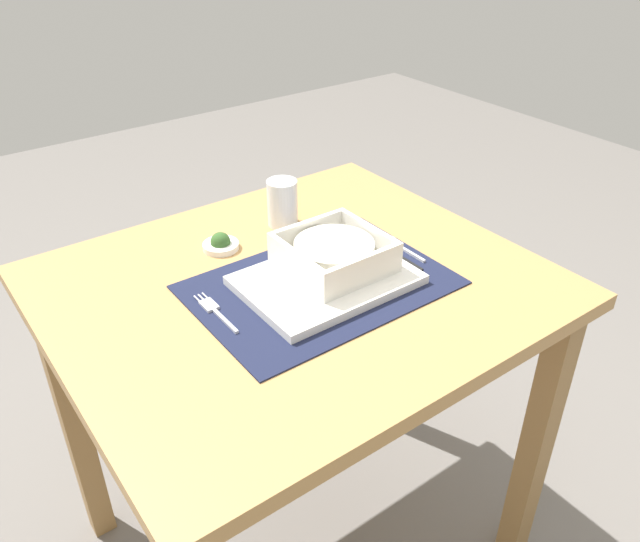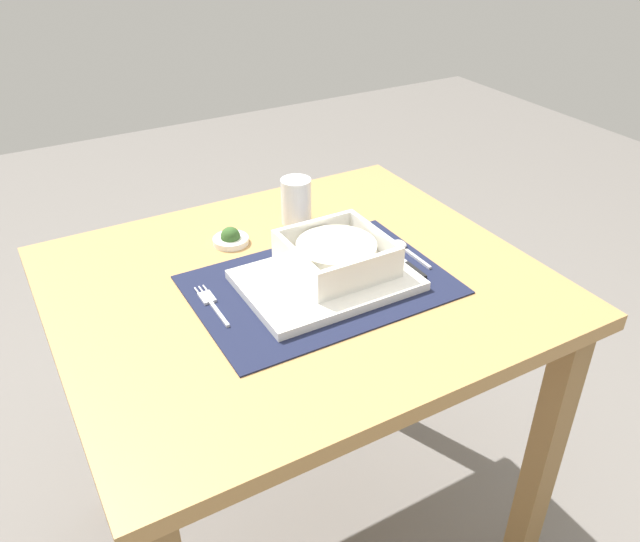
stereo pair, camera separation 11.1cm
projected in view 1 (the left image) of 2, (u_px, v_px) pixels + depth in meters
ground_plane at (302, 538)px, 1.53m from camera, size 6.00×6.00×0.00m
dining_table at (298, 332)px, 1.20m from camera, size 0.85×0.74×0.74m
placemat at (320, 285)px, 1.13m from camera, size 0.44×0.31×0.00m
serving_plate at (326, 280)px, 1.12m from camera, size 0.29×0.21×0.02m
porridge_bowl at (334, 254)px, 1.13m from camera, size 0.17×0.17×0.06m
fork at (214, 310)px, 1.06m from camera, size 0.02×0.13×0.00m
spoon at (395, 243)px, 1.24m from camera, size 0.02×0.11×0.01m
butter_knife at (398, 257)px, 1.20m from camera, size 0.01×0.14×0.01m
drinking_glass at (282, 205)px, 1.30m from camera, size 0.06×0.06×0.10m
condiment_saucer at (221, 244)px, 1.23m from camera, size 0.07×0.07×0.04m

